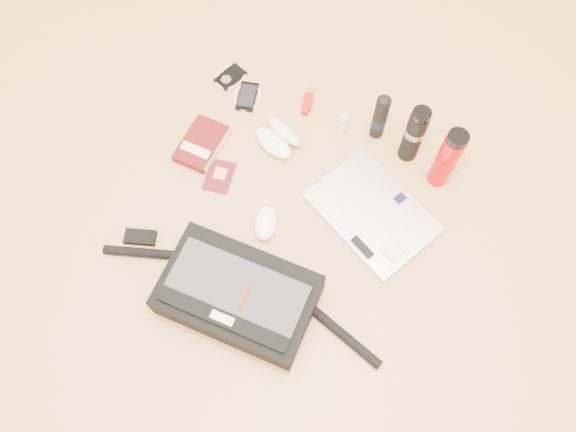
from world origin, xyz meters
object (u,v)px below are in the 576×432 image
(messenger_bag, at_px, (237,295))
(thermos_black, at_px, (414,134))
(laptop, at_px, (372,213))
(thermos_red, at_px, (447,159))
(book, at_px, (202,144))

(messenger_bag, height_order, thermos_black, thermos_black)
(laptop, distance_m, thermos_red, 0.28)
(laptop, relative_size, thermos_black, 1.87)
(laptop, distance_m, book, 0.59)
(laptop, relative_size, book, 2.34)
(book, relative_size, thermos_black, 0.80)
(book, xyz_separation_m, thermos_red, (0.72, 0.26, 0.11))
(laptop, bearing_deg, thermos_red, 81.07)
(messenger_bag, bearing_deg, thermos_black, 65.68)
(messenger_bag, height_order, thermos_red, thermos_red)
(messenger_bag, xyz_separation_m, laptop, (0.23, 0.43, -0.04))
(messenger_bag, xyz_separation_m, thermos_red, (0.35, 0.65, 0.07))
(laptop, relative_size, thermos_red, 1.74)
(messenger_bag, relative_size, thermos_black, 3.74)
(laptop, bearing_deg, messenger_bag, -95.93)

